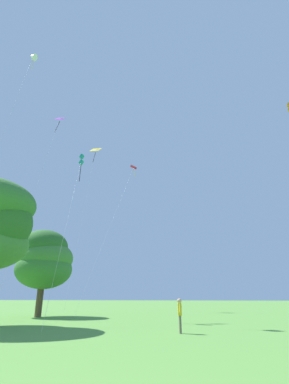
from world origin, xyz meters
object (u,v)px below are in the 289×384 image
object	(u,v)px
kite_orange_box	(289,109)
tree_left_oak	(45,260)
kite_teal_box	(81,162)
kite_white_distant	(32,57)
kite_red_high	(131,175)
kite_yellow_diamond	(95,155)
person_near_tree	(180,312)
kite_purple_streamer	(56,130)

from	to	relation	value
kite_orange_box	tree_left_oak	world-z (taller)	kite_orange_box
kite_orange_box	kite_teal_box	world-z (taller)	kite_orange_box
kite_white_distant	kite_orange_box	bearing A→B (deg)	33.48
kite_red_high	kite_yellow_diamond	bearing A→B (deg)	170.18
kite_orange_box	kite_yellow_diamond	xyz separation A→B (m)	(-31.64, -2.42, -5.18)
kite_white_distant	tree_left_oak	bearing A→B (deg)	42.30
kite_orange_box	person_near_tree	world-z (taller)	kite_orange_box
kite_red_high	tree_left_oak	bearing A→B (deg)	-104.52
kite_orange_box	kite_white_distant	xyz separation A→B (m)	(-31.45, -20.80, -1.67)
kite_yellow_diamond	tree_left_oak	distance (m)	25.07
kite_orange_box	kite_red_high	size ratio (longest dim) A/B	1.41
kite_orange_box	kite_red_high	distance (m)	26.98
kite_orange_box	tree_left_oak	size ratio (longest dim) A/B	3.91
kite_yellow_diamond	kite_red_high	size ratio (longest dim) A/B	1.21
kite_yellow_diamond	kite_white_distant	world-z (taller)	kite_white_distant
person_near_tree	kite_white_distant	bearing A→B (deg)	158.05
kite_yellow_diamond	kite_red_high	xyz separation A→B (m)	(6.88, -1.19, -4.93)
person_near_tree	kite_orange_box	bearing A→B (deg)	62.49
kite_purple_streamer	tree_left_oak	bearing A→B (deg)	88.11
kite_purple_streamer	kite_orange_box	bearing A→B (deg)	33.33
kite_yellow_diamond	kite_purple_streamer	bearing A→B (deg)	-79.27
kite_white_distant	person_near_tree	distance (m)	32.52
kite_purple_streamer	tree_left_oak	world-z (taller)	kite_purple_streamer
kite_orange_box	kite_red_high	bearing A→B (deg)	-171.71
person_near_tree	tree_left_oak	distance (m)	17.50
kite_teal_box	kite_yellow_diamond	xyz separation A→B (m)	(-7.34, 18.01, 10.58)
kite_teal_box	kite_red_high	distance (m)	17.74
kite_teal_box	kite_red_high	size ratio (longest dim) A/B	0.67
kite_red_high	person_near_tree	size ratio (longest dim) A/B	13.81
kite_yellow_diamond	kite_red_high	world-z (taller)	kite_yellow_diamond
kite_orange_box	kite_red_high	world-z (taller)	kite_orange_box
kite_purple_streamer	kite_teal_box	bearing A→B (deg)	-21.33
kite_yellow_diamond	kite_white_distant	size ratio (longest dim) A/B	0.92
kite_red_high	kite_purple_streamer	bearing A→B (deg)	-104.02
kite_yellow_diamond	kite_orange_box	bearing A→B (deg)	4.37
kite_teal_box	kite_yellow_diamond	distance (m)	22.14
kite_yellow_diamond	person_near_tree	world-z (taller)	kite_yellow_diamond
kite_purple_streamer	tree_left_oak	size ratio (longest dim) A/B	2.68
kite_teal_box	kite_yellow_diamond	size ratio (longest dim) A/B	0.56
kite_teal_box	kite_red_high	bearing A→B (deg)	91.55
kite_purple_streamer	kite_white_distant	bearing A→B (deg)	-144.99
kite_orange_box	person_near_tree	distance (m)	42.26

